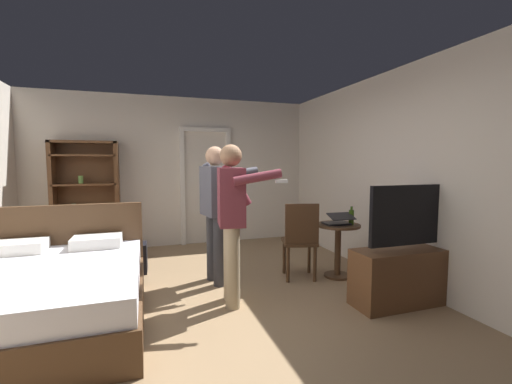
{
  "coord_description": "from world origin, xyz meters",
  "views": [
    {
      "loc": [
        -0.53,
        -3.28,
        1.5
      ],
      "look_at": [
        0.72,
        0.46,
        1.15
      ],
      "focal_mm": 23.42,
      "sensor_mm": 36.0,
      "label": 1
    }
  ],
  "objects": [
    {
      "name": "bottle_on_table",
      "position": [
        1.98,
        0.36,
        0.8
      ],
      "size": [
        0.06,
        0.06,
        0.24
      ],
      "color": "#335611",
      "rests_on": "side_table"
    },
    {
      "name": "wall_right",
      "position": [
        2.49,
        0.0,
        1.33
      ],
      "size": [
        0.12,
        5.94,
        2.65
      ],
      "primitive_type": "cube",
      "color": "silver",
      "rests_on": "ground_plane"
    },
    {
      "name": "wooden_chair",
      "position": [
        1.33,
        0.5,
        0.54
      ],
      "size": [
        0.52,
        0.52,
        0.99
      ],
      "color": "#4C331E",
      "rests_on": "ground_plane"
    },
    {
      "name": "tv_flatscreen",
      "position": [
        2.13,
        -0.51,
        0.37
      ],
      "size": [
        1.29,
        0.4,
        1.27
      ],
      "color": "brown",
      "rests_on": "ground_plane"
    },
    {
      "name": "person_striped_shirt",
      "position": [
        0.3,
        0.74,
        0.98
      ],
      "size": [
        0.71,
        0.6,
        1.69
      ],
      "color": "#333338",
      "rests_on": "ground_plane"
    },
    {
      "name": "suitcase_dark",
      "position": [
        -1.04,
        2.08,
        0.18
      ],
      "size": [
        0.59,
        0.4,
        0.35
      ],
      "primitive_type": "cube",
      "rotation": [
        0.0,
        0.0,
        0.18
      ],
      "color": "#4C1919",
      "rests_on": "ground_plane"
    },
    {
      "name": "wall_back",
      "position": [
        0.0,
        2.91,
        1.33
      ],
      "size": [
        5.1,
        0.12,
        2.65
      ],
      "primitive_type": "cube",
      "color": "silver",
      "rests_on": "ground_plane"
    },
    {
      "name": "person_blue_shirt",
      "position": [
        0.33,
        0.07,
        0.97
      ],
      "size": [
        0.65,
        0.61,
        1.68
      ],
      "color": "tan",
      "rests_on": "ground_plane"
    },
    {
      "name": "side_table",
      "position": [
        1.84,
        0.44,
        0.46
      ],
      "size": [
        0.56,
        0.56,
        0.7
      ],
      "color": "#4C331E",
      "rests_on": "ground_plane"
    },
    {
      "name": "suitcase_small",
      "position": [
        -0.83,
        1.47,
        0.2
      ],
      "size": [
        0.62,
        0.33,
        0.4
      ],
      "primitive_type": "cube",
      "rotation": [
        0.0,
        0.0,
        -0.04
      ],
      "color": "black",
      "rests_on": "ground_plane"
    },
    {
      "name": "bookshelf",
      "position": [
        -1.43,
        2.69,
        0.99
      ],
      "size": [
        0.99,
        0.32,
        1.84
      ],
      "color": "brown",
      "rests_on": "ground_plane"
    },
    {
      "name": "ground_plane",
      "position": [
        0.0,
        0.0,
        0.0
      ],
      "size": [
        6.27,
        6.27,
        0.0
      ],
      "primitive_type": "plane",
      "color": "#997A56"
    },
    {
      "name": "bed",
      "position": [
        -1.42,
        0.11,
        0.3
      ],
      "size": [
        1.68,
        1.95,
        1.02
      ],
      "color": "#4C331E",
      "rests_on": "ground_plane"
    },
    {
      "name": "doorway_frame",
      "position": [
        0.54,
        2.83,
        1.22
      ],
      "size": [
        0.93,
        0.08,
        2.13
      ],
      "color": "white",
      "rests_on": "ground_plane"
    },
    {
      "name": "laptop",
      "position": [
        1.81,
        0.39,
        0.75
      ],
      "size": [
        0.34,
        0.34,
        0.16
      ],
      "color": "black",
      "rests_on": "side_table"
    }
  ]
}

